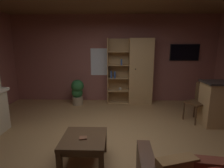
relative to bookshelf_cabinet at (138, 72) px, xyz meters
The scene contains 9 objects.
floor 2.81m from the bookshelf_cabinet, 106.52° to the right, with size 6.52×5.52×0.02m, color #A37A4C.
wall_back 0.88m from the bookshelf_cabinet, 159.92° to the left, with size 6.64×0.06×2.75m, color #8E544C.
window_pane_back 1.19m from the bookshelf_cabinet, 167.97° to the left, with size 0.75×0.01×0.86m, color white.
bookshelf_cabinet is the anchor object (origin of this frame).
coffee_table 3.33m from the bookshelf_cabinet, 110.54° to the right, with size 0.66×0.69×0.43m.
table_book_0 3.35m from the bookshelf_cabinet, 110.34° to the right, with size 0.11×0.09×0.02m, color brown.
dining_chair 1.97m from the bookshelf_cabinet, 46.71° to the right, with size 0.56×0.56×0.92m.
potted_floor_plant 1.97m from the bookshelf_cabinet, behind, with size 0.39×0.39×0.78m.
wall_mounted_tv 1.61m from the bookshelf_cabinet, ahead, with size 0.90×0.06×0.51m.
Camera 1 is at (0.09, -2.94, 1.75)m, focal length 28.10 mm.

